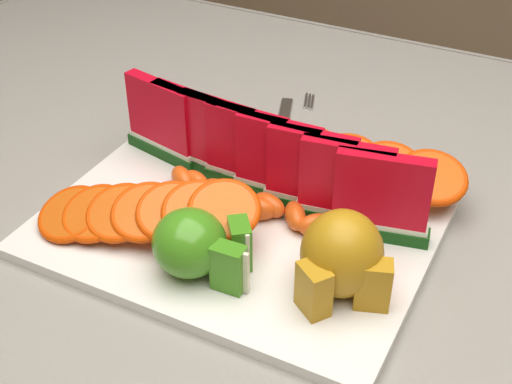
{
  "coord_description": "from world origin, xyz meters",
  "views": [
    {
      "loc": [
        0.22,
        -0.57,
        1.24
      ],
      "look_at": [
        -0.05,
        -0.04,
        0.81
      ],
      "focal_mm": 50.0,
      "sensor_mm": 36.0,
      "label": 1
    }
  ],
  "objects_px": {
    "platter": "(238,226)",
    "apple_cluster": "(197,245)",
    "fork": "(284,128)",
    "pear_cluster": "(342,258)"
  },
  "relations": [
    {
      "from": "apple_cluster",
      "to": "pear_cluster",
      "type": "distance_m",
      "value": 0.14
    },
    {
      "from": "pear_cluster",
      "to": "platter",
      "type": "bearing_deg",
      "value": 160.95
    },
    {
      "from": "pear_cluster",
      "to": "fork",
      "type": "relative_size",
      "value": 0.55
    },
    {
      "from": "pear_cluster",
      "to": "fork",
      "type": "distance_m",
      "value": 0.32
    },
    {
      "from": "platter",
      "to": "apple_cluster",
      "type": "distance_m",
      "value": 0.09
    },
    {
      "from": "apple_cluster",
      "to": "platter",
      "type": "bearing_deg",
      "value": 91.78
    },
    {
      "from": "apple_cluster",
      "to": "pear_cluster",
      "type": "relative_size",
      "value": 1.07
    },
    {
      "from": "apple_cluster",
      "to": "fork",
      "type": "height_order",
      "value": "apple_cluster"
    },
    {
      "from": "platter",
      "to": "fork",
      "type": "height_order",
      "value": "platter"
    },
    {
      "from": "apple_cluster",
      "to": "fork",
      "type": "distance_m",
      "value": 0.31
    }
  ]
}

